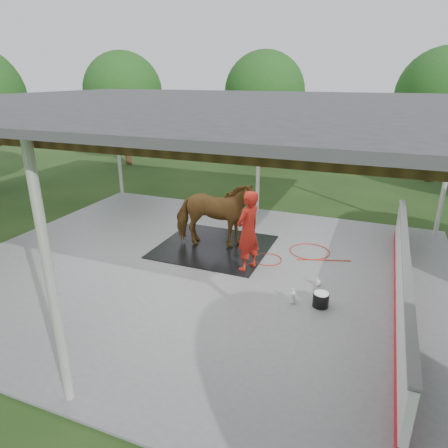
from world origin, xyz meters
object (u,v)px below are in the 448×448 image
at_px(horse, 214,215).
at_px(handler, 248,231).
at_px(wash_bucket, 321,299).
at_px(dasher_board, 401,280).

height_order(horse, handler, handler).
xyz_separation_m(horse, wash_bucket, (3.28, -2.01, -0.80)).
relative_size(horse, wash_bucket, 6.63).
height_order(dasher_board, wash_bucket, dasher_board).
xyz_separation_m(handler, wash_bucket, (1.98, -1.07, -0.85)).
xyz_separation_m(dasher_board, horse, (-4.79, 1.26, 0.42)).
height_order(horse, wash_bucket, horse).
relative_size(dasher_board, handler, 3.97).
distance_m(horse, wash_bucket, 3.92).
height_order(dasher_board, handler, handler).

